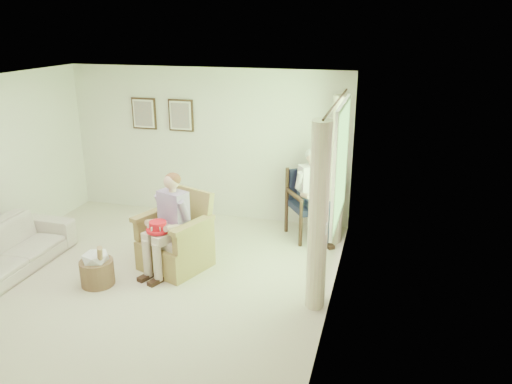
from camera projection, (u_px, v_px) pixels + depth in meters
The scene contains 16 objects.
floor at pixel (136, 287), 6.57m from camera, with size 5.50×5.50×0.00m, color beige.
back_wall at pixel (207, 144), 8.65m from camera, with size 5.00×0.04×2.60m, color silver.
right_wall at pixel (331, 214), 5.52m from camera, with size 0.04×5.50×2.60m, color silver.
ceiling at pixel (119, 87), 5.72m from camera, with size 5.00×5.50×0.02m, color white.
window at pixel (341, 161), 6.53m from camera, with size 0.13×2.50×1.63m.
curtain_left at pixel (318, 218), 5.82m from camera, with size 0.34×0.34×2.30m, color beige.
curtain_right at pixel (338, 171), 7.60m from camera, with size 0.34×0.34×2.30m, color beige.
framed_print_left at pixel (144, 114), 8.75m from camera, with size 0.45×0.05×0.55m.
framed_print_right at pixel (181, 115), 8.58m from camera, with size 0.45×0.05×0.55m.
wicker_armchair at pixel (176, 244), 7.03m from camera, with size 0.85×0.84×1.09m.
wood_armchair at pixel (313, 200), 8.03m from camera, with size 0.70×0.65×1.07m.
sofa at pixel (3, 252), 6.85m from camera, with size 0.85×2.17×0.63m, color beige.
person_wicker at pixel (170, 217), 6.75m from camera, with size 0.40×0.62×1.37m.
person_dark at pixel (312, 188), 7.79m from camera, with size 0.40×0.63×1.42m.
red_hat at pixel (158, 227), 6.63m from camera, with size 0.31×0.31×0.14m.
hatbox at pixel (97, 267), 6.56m from camera, with size 0.55×0.55×0.65m.
Camera 1 is at (3.05, -5.18, 3.33)m, focal length 35.00 mm.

